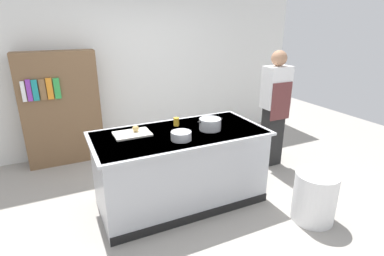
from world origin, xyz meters
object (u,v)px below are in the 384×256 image
object	(u,v)px
trash_bin	(315,197)
mixing_bowl	(181,136)
person_chef	(275,107)
stock_pot	(210,124)
bookshelf	(61,109)
juice_cup	(176,122)
onion	(136,129)

from	to	relation	value
trash_bin	mixing_bowl	bearing A→B (deg)	149.09
person_chef	mixing_bowl	bearing A→B (deg)	113.17
stock_pot	person_chef	distance (m)	1.38
bookshelf	juice_cup	bearing A→B (deg)	-52.26
bookshelf	trash_bin	bearing A→B (deg)	-49.81
onion	juice_cup	xyz separation A→B (m)	(0.51, 0.05, -0.01)
onion	person_chef	distance (m)	2.13
juice_cup	trash_bin	bearing A→B (deg)	-46.86
mixing_bowl	trash_bin	world-z (taller)	mixing_bowl
person_chef	bookshelf	size ratio (longest dim) A/B	1.01
mixing_bowl	bookshelf	distance (m)	2.29
onion	trash_bin	world-z (taller)	onion
person_chef	stock_pot	bearing A→B (deg)	112.87
onion	juice_cup	size ratio (longest dim) A/B	0.74
mixing_bowl	onion	bearing A→B (deg)	133.81
stock_pot	juice_cup	bearing A→B (deg)	135.25
onion	stock_pot	bearing A→B (deg)	-17.04
stock_pot	juice_cup	world-z (taller)	stock_pot
person_chef	juice_cup	bearing A→B (deg)	99.35
trash_bin	person_chef	bearing A→B (deg)	69.84
onion	mixing_bowl	xyz separation A→B (m)	(0.38, -0.40, -0.01)
stock_pot	mixing_bowl	world-z (taller)	stock_pot
trash_bin	bookshelf	distance (m)	3.67
mixing_bowl	person_chef	xyz separation A→B (m)	(1.74, 0.57, -0.03)
bookshelf	person_chef	bearing A→B (deg)	-27.04
mixing_bowl	trash_bin	xyz separation A→B (m)	(1.26, -0.75, -0.66)
juice_cup	person_chef	bearing A→B (deg)	4.38
juice_cup	person_chef	world-z (taller)	person_chef
stock_pot	bookshelf	bearing A→B (deg)	129.07
onion	mixing_bowl	distance (m)	0.55
juice_cup	bookshelf	xyz separation A→B (m)	(-1.21, 1.56, -0.10)
mixing_bowl	bookshelf	xyz separation A→B (m)	(-1.08, 2.01, -0.09)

